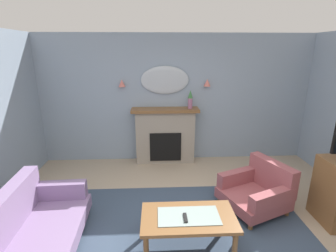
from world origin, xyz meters
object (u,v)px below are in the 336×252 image
object	(u,v)px
wall_sconce_left	(122,83)
wall_sconce_right	(207,83)
armchair_beside_couch	(258,189)
coffee_table	(188,220)
tv_remote	(185,218)
floral_couch	(27,234)
wall_mirror	(165,80)
mantel_vase_right	(190,99)
fireplace	(165,136)

from	to	relation	value
wall_sconce_left	wall_sconce_right	distance (m)	1.70
armchair_beside_couch	wall_sconce_left	bearing A→B (deg)	140.40
coffee_table	tv_remote	bearing A→B (deg)	-133.87
floral_couch	wall_sconce_right	bearing A→B (deg)	46.43
wall_mirror	coffee_table	bearing A→B (deg)	-86.05
floral_couch	mantel_vase_right	bearing A→B (deg)	49.40
floral_couch	tv_remote	bearing A→B (deg)	0.90
fireplace	wall_sconce_right	world-z (taller)	wall_sconce_right
wall_mirror	coffee_table	xyz separation A→B (m)	(0.18, -2.60, -1.33)
wall_sconce_right	tv_remote	size ratio (longest dim) A/B	0.88
wall_sconce_left	floral_couch	size ratio (longest dim) A/B	0.08
wall_sconce_left	armchair_beside_couch	xyz separation A→B (m)	(2.17, -1.80, -1.35)
coffee_table	floral_couch	distance (m)	1.82
fireplace	wall_mirror	xyz separation A→B (m)	(0.00, 0.14, 1.14)
floral_couch	wall_mirror	bearing A→B (deg)	58.40
fireplace	wall_mirror	world-z (taller)	wall_mirror
fireplace	wall_sconce_left	distance (m)	1.38
wall_mirror	armchair_beside_couch	xyz separation A→B (m)	(1.32, -1.85, -1.40)
floral_couch	armchair_beside_couch	size ratio (longest dim) A/B	1.65
wall_mirror	tv_remote	world-z (taller)	wall_mirror
mantel_vase_right	floral_couch	bearing A→B (deg)	-130.60
wall_sconce_right	floral_couch	world-z (taller)	wall_sconce_right
tv_remote	floral_couch	world-z (taller)	floral_couch
floral_couch	fireplace	bearing A→B (deg)	56.99
fireplace	wall_sconce_left	xyz separation A→B (m)	(-0.85, 0.09, 1.09)
mantel_vase_right	floral_couch	xyz separation A→B (m)	(-2.14, -2.50, -1.04)
fireplace	floral_couch	xyz separation A→B (m)	(-1.64, -2.53, -0.25)
wall_mirror	armchair_beside_couch	distance (m)	2.67
coffee_table	floral_couch	size ratio (longest dim) A/B	0.63
wall_sconce_left	armchair_beside_couch	bearing A→B (deg)	-39.60
mantel_vase_right	wall_mirror	distance (m)	0.64
fireplace	armchair_beside_couch	distance (m)	2.17
fireplace	tv_remote	size ratio (longest dim) A/B	8.50
mantel_vase_right	wall_sconce_left	size ratio (longest dim) A/B	2.66
mantel_vase_right	armchair_beside_couch	size ratio (longest dim) A/B	0.35
wall_mirror	wall_sconce_left	xyz separation A→B (m)	(-0.85, -0.05, -0.05)
wall_sconce_right	wall_mirror	bearing A→B (deg)	176.63
wall_sconce_left	floral_couch	bearing A→B (deg)	-106.83
coffee_table	fireplace	bearing A→B (deg)	94.18
wall_sconce_left	wall_sconce_right	size ratio (longest dim) A/B	1.00
wall_sconce_left	floral_couch	xyz separation A→B (m)	(-0.79, -2.62, -1.34)
mantel_vase_right	tv_remote	bearing A→B (deg)	-98.38
fireplace	wall_sconce_left	bearing A→B (deg)	173.84
wall_sconce_left	floral_couch	distance (m)	3.05
wall_sconce_right	tv_remote	bearing A→B (deg)	-105.40
armchair_beside_couch	fireplace	bearing A→B (deg)	127.77
armchair_beside_couch	tv_remote	bearing A→B (deg)	-146.05
wall_mirror	wall_sconce_right	bearing A→B (deg)	-3.37
mantel_vase_right	wall_sconce_left	world-z (taller)	wall_sconce_left
wall_sconce_right	tv_remote	world-z (taller)	wall_sconce_right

